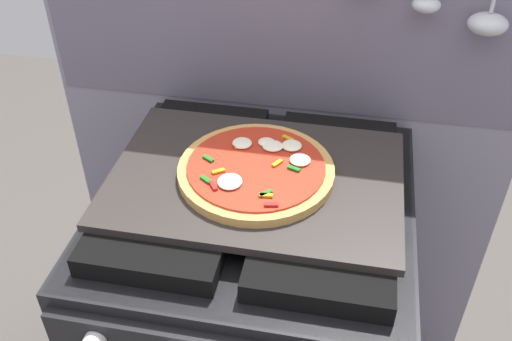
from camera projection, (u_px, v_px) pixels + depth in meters
kitchen_backsplash at (283, 133)px, 1.40m from camera, size 1.10×0.09×1.55m
stove at (256, 330)px, 1.35m from camera, size 0.60×0.64×0.90m
baking_tray at (256, 178)px, 1.07m from camera, size 0.54×0.38×0.02m
pizza_left at (256, 170)px, 1.05m from camera, size 0.29×0.29×0.03m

